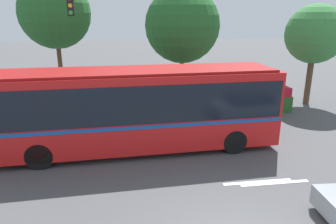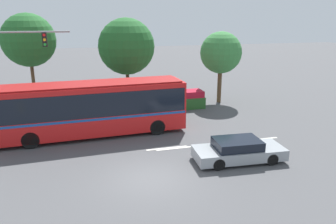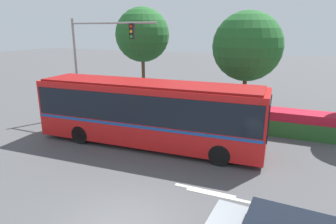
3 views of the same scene
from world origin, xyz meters
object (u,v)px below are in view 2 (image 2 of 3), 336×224
street_tree_centre (126,47)px  sedan_foreground (238,151)px  street_tree_left (29,40)px  city_bus (89,106)px  street_tree_right (221,53)px

street_tree_centre → sedan_foreground: bearing=-75.7°
sedan_foreground → street_tree_left: street_tree_left is taller
sedan_foreground → street_tree_left: (-11.29, 13.17, 4.97)m
street_tree_left → street_tree_centre: bearing=8.1°
city_bus → sedan_foreground: (7.25, -5.94, -1.35)m
city_bus → street_tree_right: (11.28, 5.64, 2.41)m
city_bus → street_tree_right: size_ratio=1.97×
city_bus → street_tree_right: bearing=24.2°
street_tree_right → city_bus: bearing=-153.4°
city_bus → street_tree_centre: street_tree_centre is taller
street_tree_centre → street_tree_right: bearing=-19.3°
sedan_foreground → street_tree_left: size_ratio=0.63×
street_tree_right → sedan_foreground: bearing=-109.2°
sedan_foreground → street_tree_centre: (-3.63, 14.25, 4.23)m
street_tree_right → street_tree_centre: bearing=160.7°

